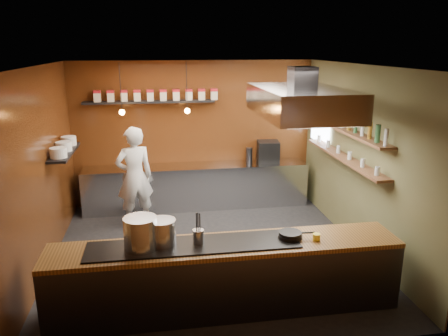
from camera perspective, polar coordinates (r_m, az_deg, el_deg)
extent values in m
plane|color=black|center=(7.32, -1.81, -10.98)|extent=(5.00, 5.00, 0.00)
plane|color=#3D1A0B|center=(9.20, -3.88, 4.50)|extent=(5.00, 0.00, 5.00)
plane|color=#3D1A0B|center=(6.94, -22.86, -0.47)|extent=(0.00, 5.00, 5.00)
plane|color=brown|center=(7.49, 17.41, 1.20)|extent=(0.00, 5.00, 5.00)
plane|color=silver|center=(6.54, -2.04, 13.20)|extent=(5.00, 5.00, 0.00)
plane|color=white|center=(8.92, 12.55, 6.41)|extent=(0.00, 1.00, 1.00)
cube|color=silver|center=(9.14, -3.56, -2.37)|extent=(4.60, 0.65, 0.90)
cube|color=#38383D|center=(5.72, 0.26, -14.27)|extent=(4.40, 0.70, 0.86)
cube|color=brown|center=(5.50, 0.27, -10.12)|extent=(4.40, 0.72, 0.06)
cube|color=black|center=(5.44, -3.96, -10.00)|extent=(2.60, 0.55, 0.02)
cube|color=black|center=(8.91, -9.71, 8.51)|extent=(2.60, 0.26, 0.04)
cube|color=black|center=(7.84, -20.12, 1.95)|extent=(0.30, 1.40, 0.04)
cube|color=brown|center=(7.60, 15.60, 4.79)|extent=(0.26, 2.80, 0.04)
cube|color=brown|center=(7.70, 15.34, 1.36)|extent=(0.26, 2.80, 0.04)
cube|color=#38383D|center=(6.45, 10.21, 11.60)|extent=(0.35, 0.35, 0.30)
cube|color=silver|center=(6.49, 10.06, 8.52)|extent=(1.20, 2.00, 0.40)
cube|color=white|center=(6.52, 9.97, 6.69)|extent=(1.00, 1.80, 0.02)
cylinder|color=black|center=(8.24, -13.38, 10.18)|extent=(0.01, 0.01, 0.90)
sphere|color=orange|center=(8.29, -13.18, 7.09)|extent=(0.10, 0.10, 0.10)
cylinder|color=black|center=(8.24, -4.90, 10.55)|extent=(0.01, 0.01, 0.90)
sphere|color=orange|center=(8.29, -4.82, 7.45)|extent=(0.10, 0.10, 0.10)
cube|color=beige|center=(8.97, -16.21, 8.83)|extent=(0.13, 0.13, 0.17)
cube|color=#A8141F|center=(8.96, -16.27, 9.53)|extent=(0.13, 0.13, 0.05)
cube|color=beige|center=(8.94, -14.57, 8.93)|extent=(0.13, 0.13, 0.17)
cube|color=#A8141F|center=(8.93, -14.62, 9.63)|extent=(0.13, 0.13, 0.05)
cube|color=beige|center=(8.92, -12.92, 9.02)|extent=(0.13, 0.13, 0.17)
cube|color=#A8141F|center=(8.91, -12.96, 9.73)|extent=(0.13, 0.13, 0.05)
cube|color=beige|center=(8.91, -11.26, 9.11)|extent=(0.13, 0.13, 0.17)
cube|color=#A8141F|center=(8.89, -11.30, 9.81)|extent=(0.13, 0.13, 0.05)
cube|color=beige|center=(8.90, -9.60, 9.19)|extent=(0.13, 0.13, 0.17)
cube|color=#A8141F|center=(8.89, -9.63, 9.89)|extent=(0.14, 0.13, 0.05)
cube|color=beige|center=(8.90, -7.93, 9.25)|extent=(0.13, 0.13, 0.17)
cube|color=#A8141F|center=(8.89, -7.96, 9.96)|extent=(0.14, 0.13, 0.05)
cube|color=beige|center=(8.91, -6.27, 9.32)|extent=(0.13, 0.13, 0.17)
cube|color=#A8141F|center=(8.90, -6.29, 10.02)|extent=(0.14, 0.13, 0.05)
cube|color=beige|center=(8.93, -4.61, 9.37)|extent=(0.13, 0.13, 0.17)
cube|color=#A8141F|center=(8.92, -4.62, 10.07)|extent=(0.14, 0.13, 0.05)
cube|color=beige|center=(8.95, -2.95, 9.42)|extent=(0.13, 0.13, 0.17)
cube|color=#A8141F|center=(8.94, -2.96, 10.12)|extent=(0.14, 0.13, 0.05)
cube|color=beige|center=(8.98, -1.31, 9.45)|extent=(0.13, 0.13, 0.17)
cube|color=#A8141F|center=(8.97, -1.31, 10.15)|extent=(0.14, 0.13, 0.05)
cylinder|color=white|center=(7.39, -20.82, 1.88)|extent=(0.26, 0.26, 0.16)
cylinder|color=white|center=(7.82, -20.19, 2.66)|extent=(0.26, 0.26, 0.16)
cylinder|color=white|center=(8.25, -19.63, 3.36)|extent=(0.26, 0.26, 0.16)
cylinder|color=silver|center=(6.44, 20.41, 3.74)|extent=(0.06, 0.06, 0.24)
cylinder|color=#2D5933|center=(6.64, 19.43, 4.18)|extent=(0.06, 0.06, 0.24)
cylinder|color=#8C601E|center=(6.85, 18.51, 4.59)|extent=(0.06, 0.06, 0.24)
cylinder|color=silver|center=(7.05, 17.64, 4.97)|extent=(0.06, 0.06, 0.24)
cylinder|color=#2D5933|center=(7.26, 16.82, 5.33)|extent=(0.06, 0.06, 0.24)
cylinder|color=#8C601E|center=(7.47, 16.05, 5.67)|extent=(0.06, 0.06, 0.24)
cylinder|color=silver|center=(7.68, 15.32, 5.98)|extent=(0.06, 0.06, 0.24)
cylinder|color=#2D5933|center=(7.90, 14.62, 6.29)|extent=(0.06, 0.06, 0.24)
cylinder|color=#8C601E|center=(8.11, 13.96, 6.57)|extent=(0.06, 0.06, 0.24)
cylinder|color=silver|center=(8.33, 13.34, 6.84)|extent=(0.06, 0.06, 0.24)
cylinder|color=#2D5933|center=(8.54, 12.74, 7.09)|extent=(0.06, 0.06, 0.24)
cylinder|color=#8C601E|center=(8.76, 12.18, 7.33)|extent=(0.06, 0.06, 0.24)
cylinder|color=silver|center=(6.69, 19.37, -0.38)|extent=(0.07, 0.07, 0.13)
cylinder|color=silver|center=(7.08, 17.65, 0.64)|extent=(0.07, 0.07, 0.13)
cylinder|color=silver|center=(7.48, 16.10, 1.55)|extent=(0.07, 0.07, 0.13)
cylinder|color=silver|center=(7.89, 14.71, 2.37)|extent=(0.07, 0.07, 0.13)
cylinder|color=silver|center=(8.30, 13.46, 3.11)|extent=(0.07, 0.07, 0.13)
cylinder|color=silver|center=(8.71, 12.33, 3.77)|extent=(0.07, 0.07, 0.13)
cylinder|color=#B4B7BC|center=(5.34, -10.83, -8.35)|extent=(0.41, 0.41, 0.39)
cylinder|color=silver|center=(5.42, -8.08, -8.29)|extent=(0.35, 0.35, 0.32)
cylinder|color=#B2B4BA|center=(5.42, -3.36, -8.94)|extent=(0.18, 0.18, 0.18)
cylinder|color=black|center=(5.65, 8.64, -8.79)|extent=(0.31, 0.31, 0.04)
cylinder|color=black|center=(5.64, 8.65, -8.44)|extent=(0.29, 0.29, 0.04)
cylinder|color=black|center=(5.70, 10.96, -8.29)|extent=(0.18, 0.04, 0.02)
cylinder|color=yellow|center=(5.68, 11.98, -8.81)|extent=(0.12, 0.12, 0.09)
cube|color=black|center=(9.27, 5.77, 2.15)|extent=(0.49, 0.47, 0.44)
imported|color=white|center=(8.23, -11.60, -1.14)|extent=(0.79, 0.64, 1.89)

